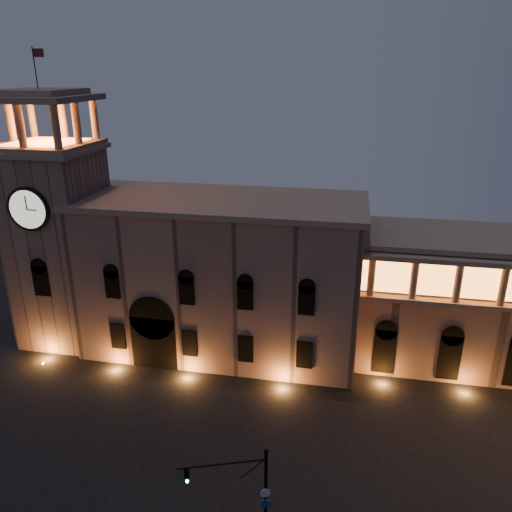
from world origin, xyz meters
The scene contains 4 objects.
ground centered at (0.00, 0.00, 0.00)m, with size 160.00×160.00×0.00m, color black.
government_building centered at (-2.08, 21.93, 8.77)m, with size 30.80×12.80×17.60m.
clock_tower centered at (-20.50, 20.98, 12.50)m, with size 9.80×9.80×32.40m.
traffic_light centered at (6.37, -3.23, 4.31)m, with size 5.70×2.23×8.20m.
Camera 1 is at (11.34, -27.36, 30.43)m, focal length 35.00 mm.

